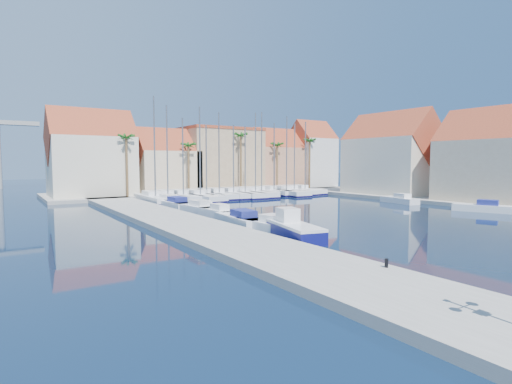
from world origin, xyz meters
TOP-DOWN VIEW (x-y plane):
  - ground at (0.00, 0.00)m, footprint 260.00×260.00m
  - quay_west at (-9.00, 13.50)m, footprint 6.00×77.00m
  - shore_north at (10.00, 48.00)m, footprint 54.00×16.00m
  - shore_east at (32.00, 15.00)m, footprint 12.00×60.00m
  - bollard at (-6.60, -6.13)m, footprint 0.18×0.18m
  - fishing_boat at (-4.13, 4.31)m, footprint 3.47×6.56m
  - motorboat_west_0 at (-3.69, 7.91)m, footprint 2.94×7.17m
  - motorboat_west_1 at (-3.99, 12.22)m, footprint 2.94×7.31m
  - motorboat_west_2 at (-3.41, 17.86)m, footprint 2.06×5.51m
  - motorboat_west_3 at (-3.42, 22.78)m, footprint 3.05×7.52m
  - motorboat_west_4 at (-3.85, 28.34)m, footprint 2.56×7.33m
  - motorboat_west_5 at (-3.41, 32.32)m, footprint 2.43×7.51m
  - motorboat_east_0 at (24.03, 4.94)m, footprint 3.87×6.27m
  - motorboat_east_1 at (23.98, 16.11)m, footprint 2.80×5.97m
  - sailboat_0 at (-4.08, 35.63)m, footprint 3.00×10.81m
  - sailboat_1 at (-1.94, 36.46)m, footprint 2.94×10.47m
  - sailboat_2 at (0.24, 36.05)m, footprint 3.06×10.18m
  - sailboat_3 at (2.44, 35.10)m, footprint 3.72×11.98m
  - sailboat_4 at (4.28, 36.52)m, footprint 2.55×8.36m
  - sailboat_5 at (6.28, 36.25)m, footprint 3.03×10.45m
  - sailboat_6 at (8.69, 35.97)m, footprint 3.26×10.50m
  - sailboat_7 at (10.64, 35.67)m, footprint 3.64×11.22m
  - sailboat_8 at (12.81, 36.02)m, footprint 3.66×11.55m
  - sailboat_9 at (14.52, 36.67)m, footprint 2.50×8.29m
  - sailboat_10 at (17.02, 36.71)m, footprint 3.19×9.60m
  - sailboat_11 at (18.65, 35.35)m, footprint 3.96×11.81m
  - sailboat_12 at (20.90, 36.06)m, footprint 2.96×10.30m
  - sailboat_13 at (23.20, 35.89)m, footprint 3.30×9.65m
  - building_0 at (-10.00, 47.00)m, footprint 12.30×9.00m
  - building_1 at (2.00, 47.00)m, footprint 10.30×8.00m
  - building_2 at (13.00, 48.00)m, footprint 14.20×10.20m
  - building_3 at (25.00, 47.00)m, footprint 10.30×8.00m
  - building_4 at (34.00, 46.00)m, footprint 8.30×8.00m
  - building_5 at (32.00, 8.00)m, footprint 9.00×12.30m
  - building_6 at (32.00, 24.00)m, footprint 9.00×14.30m
  - palm_0 at (-6.00, 42.00)m, footprint 2.60×2.60m
  - palm_1 at (4.00, 42.00)m, footprint 2.60×2.60m
  - palm_2 at (14.00, 42.00)m, footprint 2.60×2.60m
  - palm_3 at (22.00, 42.00)m, footprint 2.60×2.60m
  - palm_4 at (30.00, 42.00)m, footprint 2.60×2.60m

SIDE VIEW (x-z plane):
  - ground at x=0.00m, z-range 0.00..0.00m
  - quay_west at x=-9.00m, z-range 0.00..0.50m
  - shore_north at x=10.00m, z-range 0.00..0.50m
  - shore_east at x=32.00m, z-range 0.00..0.50m
  - motorboat_west_0 at x=-3.69m, z-range -0.19..1.21m
  - motorboat_west_1 at x=-3.99m, z-range -0.19..1.21m
  - motorboat_west_2 at x=-3.41m, z-range -0.19..1.21m
  - motorboat_west_3 at x=-3.42m, z-range -0.19..1.21m
  - motorboat_west_4 at x=-3.85m, z-range -0.19..1.21m
  - motorboat_west_5 at x=-3.41m, z-range -0.19..1.21m
  - motorboat_east_0 at x=24.03m, z-range -0.19..1.21m
  - motorboat_east_1 at x=23.98m, z-range -0.19..1.21m
  - sailboat_7 at x=10.64m, z-range -5.08..6.20m
  - sailboat_6 at x=8.69m, z-range -5.15..6.28m
  - sailboat_11 at x=18.65m, z-range -6.07..7.22m
  - sailboat_3 at x=2.44m, z-range -6.27..7.41m
  - sailboat_2 at x=0.24m, z-range -5.44..6.59m
  - sailboat_8 at x=12.81m, z-range -6.22..7.37m
  - sailboat_12 at x=20.90m, z-range -5.56..6.72m
  - sailboat_5 at x=6.28m, z-range -6.03..7.21m
  - sailboat_10 at x=17.02m, z-range -5.50..6.68m
  - sailboat_1 at x=-1.94m, z-range -6.26..7.45m
  - sailboat_13 at x=23.20m, z-range -5.75..6.94m
  - sailboat_4 at x=4.28m, z-range -5.03..6.23m
  - sailboat_0 at x=-4.08m, z-range -6.74..7.94m
  - sailboat_9 at x=14.52m, z-range -6.28..7.58m
  - bollard at x=-6.60m, z-range 0.50..0.95m
  - fishing_boat at x=-4.13m, z-range -0.37..1.82m
  - building_1 at x=2.00m, z-range -0.20..10.80m
  - building_3 at x=25.00m, z-range -0.14..11.86m
  - building_5 at x=32.00m, z-range -0.29..12.21m
  - building_2 at x=13.00m, z-range 0.51..12.01m
  - building_6 at x=32.00m, z-range -0.23..13.27m
  - building_0 at x=-10.00m, z-range -0.23..13.27m
  - building_4 at x=34.00m, z-range -0.03..13.97m
  - palm_1 at x=4.00m, z-range 3.56..12.71m
  - palm_3 at x=22.00m, z-range 3.78..13.43m
  - palm_0 at x=-6.00m, z-range 4.00..14.15m
  - palm_4 at x=30.00m, z-range 4.22..14.87m
  - palm_2 at x=14.00m, z-range 4.44..15.59m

